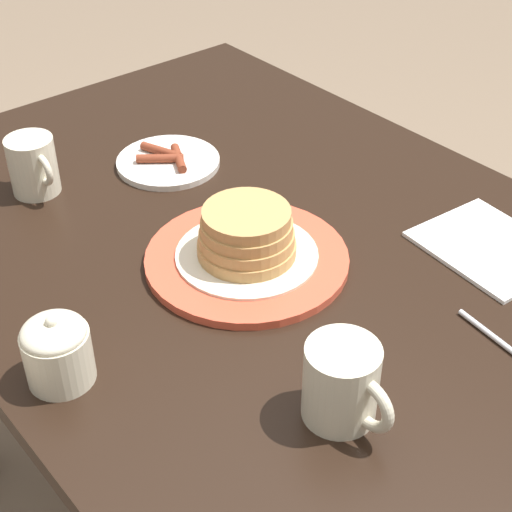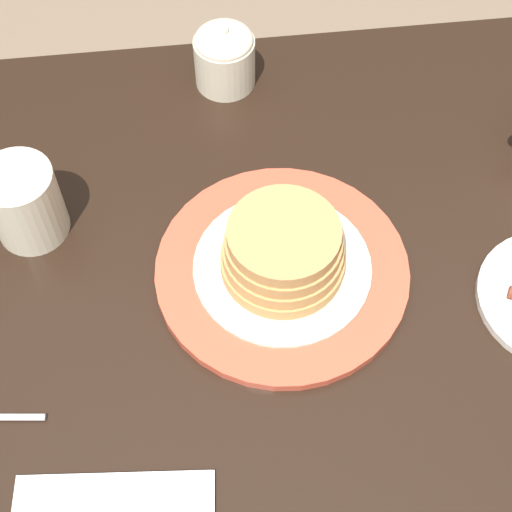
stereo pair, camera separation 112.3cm
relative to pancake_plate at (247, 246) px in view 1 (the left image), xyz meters
name	(u,v)px [view 1 (the left image)]	position (x,y,z in m)	size (l,w,h in m)	color
dining_table	(256,317)	(-0.03, 0.04, -0.17)	(1.19, 0.83, 0.78)	black
pancake_plate	(247,246)	(0.00, 0.00, 0.00)	(0.27, 0.27, 0.08)	#DB5138
side_plate_bacon	(168,161)	(-0.28, 0.07, -0.02)	(0.17, 0.17, 0.02)	silver
coffee_mug	(343,383)	(0.27, -0.09, 0.02)	(0.11, 0.08, 0.09)	beige
creamer_pitcher	(33,164)	(-0.35, -0.13, 0.02)	(0.11, 0.07, 0.10)	beige
sugar_bowl	(57,350)	(0.03, -0.30, 0.02)	(0.08, 0.08, 0.09)	beige
napkin	(490,247)	(0.19, 0.28, -0.02)	(0.20, 0.17, 0.01)	white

